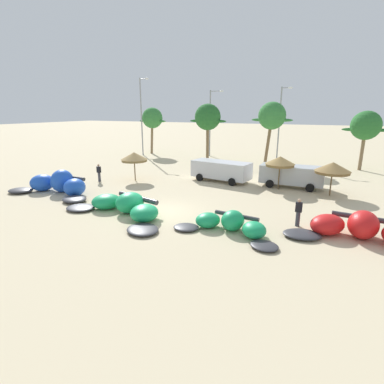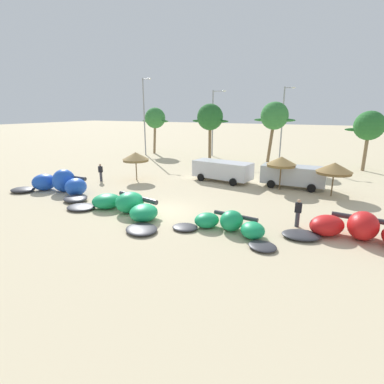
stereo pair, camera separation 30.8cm
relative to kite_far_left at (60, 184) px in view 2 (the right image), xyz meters
name	(u,v)px [view 2 (the right image)]	position (x,y,z in m)	size (l,w,h in m)	color
ground_plane	(160,212)	(9.70, -0.47, -0.69)	(260.00, 260.00, 0.00)	beige
kite_far_left	(60,184)	(0.00, 0.00, 0.00)	(8.10, 3.64, 1.81)	#333338
kite_left	(124,206)	(7.86, -1.80, -0.19)	(8.20, 4.80, 1.32)	#333338
kite_left_of_center	(229,225)	(14.81, -1.70, -0.27)	(6.18, 3.13, 1.11)	#333338
kite_center	(362,231)	(21.19, 0.10, -0.14)	(7.64, 3.88, 1.44)	#333338
beach_umbrella_near_van	(136,157)	(2.84, 6.32, 1.52)	(2.46, 2.46, 2.64)	brown
beach_umbrella_middle	(281,162)	(15.58, 8.68, 1.66)	(2.39, 2.39, 2.76)	brown
beach_umbrella_near_palms	(334,168)	(19.53, 8.47, 1.48)	(2.63, 2.63, 2.61)	brown
parked_van	(292,175)	(16.32, 9.94, 0.40)	(5.19, 2.24, 1.84)	#B2B7BC
parked_car_second	(221,169)	(10.10, 9.49, 0.40)	(5.65, 2.87, 1.84)	silver
person_near_kites	(298,213)	(18.02, 0.77, 0.13)	(0.36, 0.24, 1.62)	#383842
person_by_umbrellas	(101,173)	(0.16, 4.48, 0.13)	(0.36, 0.24, 1.62)	#383842
palm_leftmost	(155,118)	(-5.31, 22.34, 4.49)	(4.51, 3.00, 6.76)	#7F6647
palm_left	(210,118)	(4.87, 19.08, 4.79)	(4.83, 3.22, 7.16)	brown
palm_left_of_gap	(274,116)	(12.54, 19.96, 4.98)	(4.75, 3.17, 7.34)	brown
palm_center_left	(369,126)	(22.24, 20.99, 4.06)	(4.59, 3.06, 6.34)	#7F6647
lamppost_west	(145,114)	(-5.80, 20.43, 5.16)	(1.52, 0.24, 10.68)	gray
lamppost_west_center	(214,120)	(3.45, 23.81, 4.38)	(1.99, 0.24, 9.02)	gray
lamppost_east_center	(283,121)	(12.86, 23.96, 4.40)	(1.41, 0.24, 9.19)	gray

